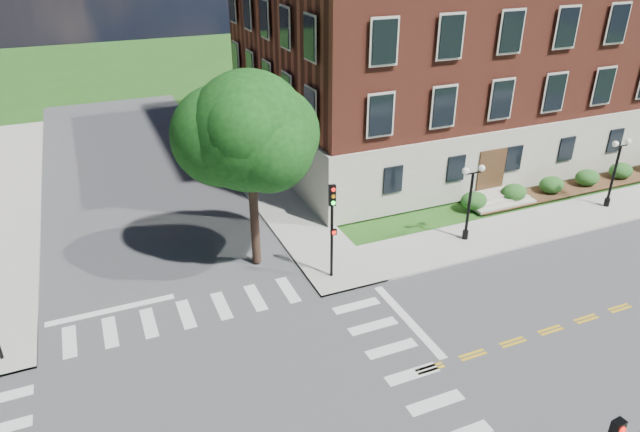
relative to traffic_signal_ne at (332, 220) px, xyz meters
name	(u,v)px	position (x,y,z in m)	size (l,w,h in m)	color
sidewalk_ne	(397,188)	(8.25, 7.99, -3.13)	(34.00, 34.00, 0.12)	#9E9B93
crosswalk_east	(412,374)	(0.08, -7.38, -3.19)	(2.20, 10.20, 0.02)	silver
stop_bar_east	(408,320)	(1.68, -4.38, -3.19)	(0.40, 5.50, 0.00)	silver
main_building	(460,33)	(16.87, 14.61, 5.15)	(30.60, 22.40, 16.50)	#B0AB9B
shrub_row	(585,187)	(19.88, 3.42, -3.19)	(18.00, 2.00, 1.30)	#224E1A
tree_d	(249,132)	(-2.93, 2.73, 3.80)	(5.58, 5.58, 9.68)	black
traffic_signal_ne	(332,220)	(0.00, 0.00, 0.00)	(0.36, 0.41, 4.80)	black
twin_lamp_west	(470,199)	(8.21, 0.54, -0.66)	(1.36, 0.36, 4.23)	black
twin_lamp_east	(615,169)	(18.61, 0.57, -0.66)	(1.36, 0.36, 4.23)	black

